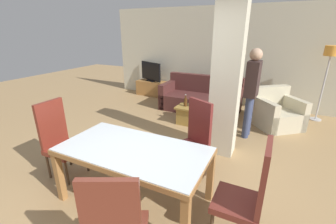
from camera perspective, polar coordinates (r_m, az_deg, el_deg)
The scene contains 15 objects.
ground_plane at distance 3.17m, azimuth -8.08°, elevation -20.87°, with size 18.00×18.00×0.00m, color #A38154.
back_wall at distance 6.78m, azimuth 14.37°, elevation 13.50°, with size 7.20×0.09×2.70m.
divider_pillar at distance 3.80m, azimuth 14.71°, elevation 8.56°, with size 0.45×0.37×2.70m.
dining_table at distance 2.82m, azimuth -8.69°, elevation -11.62°, with size 1.80×0.94×0.74m.
dining_chair_head_left at distance 3.66m, azimuth -25.85°, elevation -6.02°, with size 0.46×0.46×1.14m.
dining_chair_far_right at distance 3.34m, azimuth 6.53°, elevation -6.46°, with size 0.62×0.62×1.14m.
dining_chair_head_right at distance 2.45m, azimuth 19.76°, elevation -18.75°, with size 0.46×0.46×1.14m.
sofa at distance 6.14m, azimuth 8.29°, elevation 3.23°, with size 2.06×0.93×0.91m.
armchair at distance 5.60m, azimuth 25.77°, elevation -0.36°, with size 1.21×1.21×0.86m.
coffee_table at distance 5.20m, azimuth 6.07°, elevation -0.85°, with size 0.71×0.46×0.42m.
bottle at distance 5.14m, azimuth 4.46°, elevation 2.63°, with size 0.08×0.08×0.28m.
tv_stand at distance 7.56m, azimuth -4.28°, elevation 6.10°, with size 0.95×0.40×0.47m.
tv_screen at distance 7.44m, azimuth -4.39°, elevation 10.11°, with size 0.90×0.42×0.61m.
floor_lamp at distance 6.28m, azimuth 35.85°, elevation 10.87°, with size 0.29×0.29×1.75m.
standing_person at distance 4.63m, azimuth 20.49°, elevation 5.81°, with size 0.24×0.39×1.76m.
Camera 1 is at (1.42, -1.94, 2.08)m, focal length 24.00 mm.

